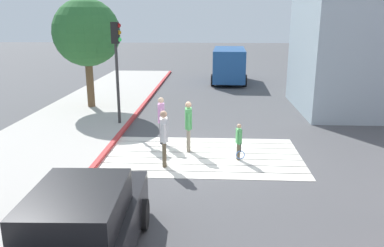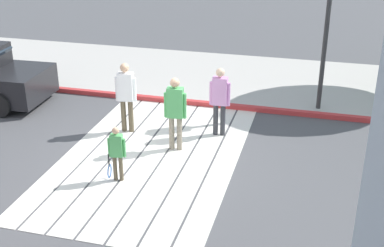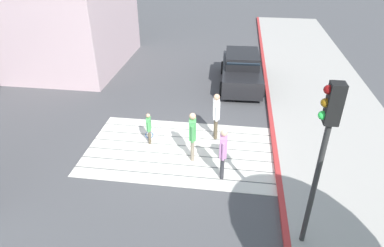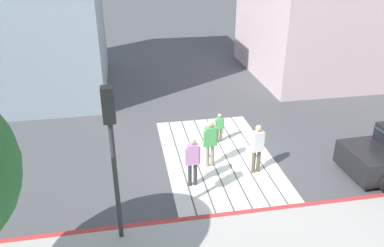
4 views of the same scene
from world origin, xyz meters
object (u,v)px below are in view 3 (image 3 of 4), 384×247
Objects in this scene: pedestrian_adult_lead at (193,133)px; pedestrian_adult_trailing at (216,113)px; pedestrian_adult_side at (223,150)px; car_parked_near_curb at (241,70)px; pedestrian_child_with_racket at (149,127)px; traffic_light_corner at (325,139)px.

pedestrian_adult_lead is 0.99× the size of pedestrian_adult_trailing.
pedestrian_adult_trailing reaches higher than pedestrian_adult_side.
pedestrian_adult_lead is at bearing -37.86° from pedestrian_adult_side.
car_parked_near_curb reaches higher than pedestrian_child_with_racket.
pedestrian_child_with_racket is at bearing 16.54° from pedestrian_adult_trailing.
pedestrian_child_with_racket is (2.29, 0.68, -0.36)m from pedestrian_adult_trailing.
pedestrian_child_with_racket is at bearing 60.94° from car_parked_near_curb.
car_parked_near_curb is 2.53× the size of pedestrian_adult_lead.
car_parked_near_curb is at bearing -99.73° from pedestrian_adult_trailing.
pedestrian_adult_side is at bearing 99.55° from pedestrian_adult_trailing.
pedestrian_adult_trailing reaches higher than pedestrian_child_with_racket.
pedestrian_adult_lead is 1.83m from pedestrian_child_with_racket.
traffic_light_corner is 2.42× the size of pedestrian_adult_trailing.
pedestrian_child_with_racket is at bearing -24.32° from pedestrian_adult_lead.
pedestrian_adult_trailing is at bearing -114.46° from pedestrian_adult_lead.
car_parked_near_curb is 3.66× the size of pedestrian_child_with_racket.
pedestrian_adult_trailing is at bearing -80.45° from pedestrian_adult_side.
traffic_light_corner is at bearing 99.49° from car_parked_near_curb.
traffic_light_corner is at bearing 135.18° from pedestrian_adult_lead.
traffic_light_corner is 6.51m from pedestrian_child_with_racket.
car_parked_near_curb is 7.21m from pedestrian_adult_side.
pedestrian_child_with_racket is (3.14, 5.65, -0.07)m from car_parked_near_curb.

